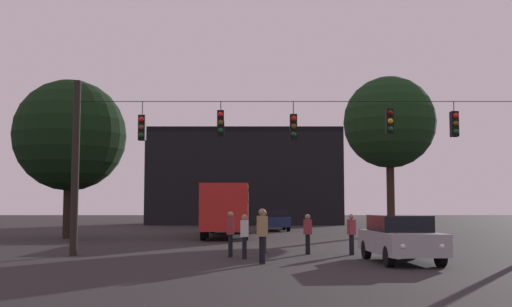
{
  "coord_description": "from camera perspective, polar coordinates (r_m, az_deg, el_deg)",
  "views": [
    {
      "loc": [
        -1.79,
        -7.85,
        1.84
      ],
      "look_at": [
        -1.86,
        17.01,
        3.97
      ],
      "focal_mm": 42.68,
      "sensor_mm": 36.0,
      "label": 1
    }
  ],
  "objects": [
    {
      "name": "pedestrian_near_bus",
      "position": [
        23.3,
        5.03,
        -7.33
      ],
      "size": [
        0.3,
        0.4,
        1.51
      ],
      "color": "black",
      "rests_on": "ground"
    },
    {
      "name": "pedestrian_crossing_left",
      "position": [
        23.25,
        9.1,
        -7.28
      ],
      "size": [
        0.28,
        0.39,
        1.52
      ],
      "color": "black",
      "rests_on": "ground"
    },
    {
      "name": "pedestrian_trailing",
      "position": [
        22.04,
        -2.25,
        -7.3
      ],
      "size": [
        0.27,
        0.38,
        1.62
      ],
      "color": "black",
      "rests_on": "ground"
    },
    {
      "name": "overhead_signal_span",
      "position": [
        22.75,
        4.56,
        0.1
      ],
      "size": [
        17.35,
        0.44,
        6.54
      ],
      "color": "black",
      "rests_on": "ground"
    },
    {
      "name": "tree_left_silhouette",
      "position": [
        40.13,
        12.54,
        2.85
      ],
      "size": [
        5.9,
        5.9,
        10.14
      ],
      "color": "#2D2116",
      "rests_on": "ground"
    },
    {
      "name": "car_far_left",
      "position": [
        44.78,
        1.99,
        -6.23
      ],
      "size": [
        2.06,
        4.42,
        1.52
      ],
      "color": "navy",
      "rests_on": "ground"
    },
    {
      "name": "pedestrian_far_side",
      "position": [
        21.25,
        -0.93,
        -7.55
      ],
      "size": [
        0.28,
        0.38,
        1.53
      ],
      "color": "black",
      "rests_on": "ground"
    },
    {
      "name": "pedestrian_crossing_center",
      "position": [
        23.83,
        0.92,
        -7.07
      ],
      "size": [
        0.3,
        0.39,
        1.66
      ],
      "color": "black",
      "rests_on": "ground"
    },
    {
      "name": "tree_behind_building",
      "position": [
        36.03,
        -16.89,
        1.62
      ],
      "size": [
        6.3,
        6.3,
        8.96
      ],
      "color": "black",
      "rests_on": "ground"
    },
    {
      "name": "pedestrian_crossing_right",
      "position": [
        19.45,
        0.74,
        -7.39
      ],
      "size": [
        0.35,
        0.42,
        1.75
      ],
      "color": "black",
      "rests_on": "ground"
    },
    {
      "name": "ground_plane",
      "position": [
        32.46,
        3.36,
        -8.14
      ],
      "size": [
        168.0,
        168.0,
        0.0
      ],
      "primitive_type": "plane",
      "color": "black",
      "rests_on": "ground"
    },
    {
      "name": "city_bus",
      "position": [
        36.58,
        -2.54,
        -4.85
      ],
      "size": [
        2.65,
        11.03,
        3.0
      ],
      "color": "#B21E19",
      "rests_on": "ground"
    },
    {
      "name": "corner_building",
      "position": [
        60.92,
        -0.88,
        -2.27
      ],
      "size": [
        18.65,
        8.4,
        9.25
      ],
      "color": "black",
      "rests_on": "ground"
    },
    {
      "name": "car_near_right",
      "position": [
        20.46,
        13.52,
        -7.69
      ],
      "size": [
        2.05,
        4.42,
        1.52
      ],
      "color": "#99999E",
      "rests_on": "ground"
    }
  ]
}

